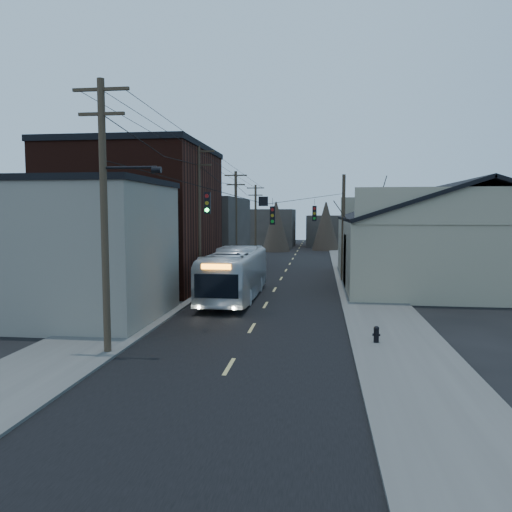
{
  "coord_description": "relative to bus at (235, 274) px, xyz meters",
  "views": [
    {
      "loc": [
        3.18,
        -15.17,
        5.52
      ],
      "look_at": [
        -0.49,
        13.35,
        3.0
      ],
      "focal_mm": 35.0,
      "sensor_mm": 36.0,
      "label": 1
    }
  ],
  "objects": [
    {
      "name": "sidewalk_right",
      "position": [
        8.67,
        14.08,
        -1.56
      ],
      "size": [
        4.0,
        110.0,
        0.12
      ],
      "primitive_type": "cube",
      "color": "#474744",
      "rests_on": "ground"
    },
    {
      "name": "fire_hydrant",
      "position": [
        7.72,
        -10.23,
        -1.13
      ],
      "size": [
        0.33,
        0.24,
        0.69
      ],
      "rotation": [
        0.0,
        0.0,
        -0.08
      ],
      "color": "black",
      "rests_on": "sidewalk_right"
    },
    {
      "name": "utility_lines",
      "position": [
        -0.95,
        8.22,
        3.33
      ],
      "size": [
        11.24,
        45.28,
        10.5
      ],
      "color": "#382B1E",
      "rests_on": "ground"
    },
    {
      "name": "building_left_far",
      "position": [
        -7.33,
        20.08,
        1.88
      ],
      "size": [
        9.0,
        14.0,
        7.0
      ],
      "primitive_type": "cube",
      "color": "#342F29",
      "rests_on": "ground"
    },
    {
      "name": "warehouse",
      "position": [
        15.17,
        9.08,
        1.08
      ],
      "size": [
        16.16,
        20.6,
        7.73
      ],
      "color": "gray",
      "rests_on": "ground"
    },
    {
      "name": "parked_car",
      "position": [
        -2.08,
        21.45,
        -0.85
      ],
      "size": [
        1.91,
        4.77,
        1.54
      ],
      "primitive_type": "imported",
      "rotation": [
        0.0,
        0.0,
        -0.06
      ],
      "color": "#97989E",
      "rests_on": "ground"
    },
    {
      "name": "road_surface",
      "position": [
        2.17,
        14.08,
        -1.61
      ],
      "size": [
        9.0,
        110.0,
        0.02
      ],
      "primitive_type": "cube",
      "color": "black",
      "rests_on": "ground"
    },
    {
      "name": "sidewalk_left",
      "position": [
        -4.33,
        14.08,
        -1.56
      ],
      "size": [
        4.0,
        110.0,
        0.12
      ],
      "primitive_type": "cube",
      "color": "#474744",
      "rests_on": "ground"
    },
    {
      "name": "ground",
      "position": [
        2.17,
        -15.92,
        -1.62
      ],
      "size": [
        160.0,
        160.0,
        0.0
      ],
      "primitive_type": "plane",
      "color": "black",
      "rests_on": "ground"
    },
    {
      "name": "bare_tree",
      "position": [
        8.67,
        4.08,
        1.98
      ],
      "size": [
        0.4,
        0.4,
        7.2
      ],
      "primitive_type": "cone",
      "color": "black",
      "rests_on": "ground"
    },
    {
      "name": "building_brick",
      "position": [
        -7.83,
        4.08,
        3.38
      ],
      "size": [
        10.0,
        12.0,
        10.0
      ],
      "primitive_type": "cube",
      "color": "black",
      "rests_on": "ground"
    },
    {
      "name": "bus",
      "position": [
        0.0,
        0.0,
        0.0
      ],
      "size": [
        2.75,
        11.64,
        3.24
      ],
      "primitive_type": "imported",
      "rotation": [
        0.0,
        0.0,
        3.14
      ],
      "color": "silver",
      "rests_on": "ground"
    },
    {
      "name": "building_clapboard",
      "position": [
        -6.83,
        -6.92,
        1.88
      ],
      "size": [
        8.0,
        8.0,
        7.0
      ],
      "primitive_type": "cube",
      "color": "gray",
      "rests_on": "ground"
    },
    {
      "name": "building_far_left",
      "position": [
        -3.83,
        49.08,
        1.38
      ],
      "size": [
        10.0,
        12.0,
        6.0
      ],
      "primitive_type": "cube",
      "color": "#342F29",
      "rests_on": "ground"
    },
    {
      "name": "building_far_right",
      "position": [
        9.17,
        54.08,
        0.88
      ],
      "size": [
        12.0,
        14.0,
        5.0
      ],
      "primitive_type": "cube",
      "color": "#342F29",
      "rests_on": "ground"
    }
  ]
}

